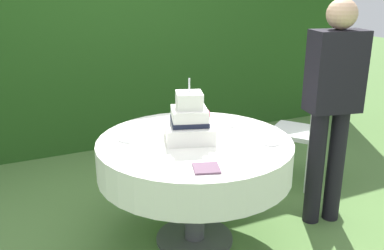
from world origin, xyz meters
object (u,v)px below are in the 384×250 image
(serving_plate_left, at_px, (129,139))
(napkin_stack, at_px, (206,168))
(standing_person, at_px, (333,100))
(wedding_cake, at_px, (190,122))
(serving_plate_right, at_px, (271,143))
(cake_table, at_px, (195,157))
(garden_chair, at_px, (306,125))
(serving_plate_near, at_px, (161,120))
(serving_plate_far, at_px, (228,125))

(serving_plate_left, xyz_separation_m, napkin_stack, (0.24, -0.61, -0.00))
(standing_person, bearing_deg, wedding_cake, 169.22)
(serving_plate_left, height_order, serving_plate_right, same)
(wedding_cake, xyz_separation_m, serving_plate_left, (-0.36, 0.15, -0.11))
(wedding_cake, distance_m, serving_plate_left, 0.40)
(cake_table, distance_m, garden_chair, 1.29)
(garden_chair, bearing_deg, cake_table, -162.58)
(serving_plate_left, distance_m, serving_plate_right, 0.90)
(serving_plate_right, bearing_deg, wedding_cake, 145.54)
(serving_plate_near, xyz_separation_m, standing_person, (1.02, -0.62, 0.19))
(wedding_cake, height_order, garden_chair, wedding_cake)
(serving_plate_near, relative_size, garden_chair, 0.15)
(napkin_stack, relative_size, garden_chair, 0.16)
(serving_plate_right, relative_size, standing_person, 0.07)
(cake_table, height_order, serving_plate_far, serving_plate_far)
(cake_table, height_order, napkin_stack, napkin_stack)
(napkin_stack, bearing_deg, serving_plate_far, 51.53)
(serving_plate_right, distance_m, standing_person, 0.61)
(serving_plate_right, distance_m, garden_chair, 1.06)
(napkin_stack, bearing_deg, serving_plate_left, 111.45)
(napkin_stack, height_order, standing_person, standing_person)
(serving_plate_left, distance_m, napkin_stack, 0.66)
(cake_table, distance_m, serving_plate_left, 0.44)
(cake_table, xyz_separation_m, wedding_cake, (-0.02, 0.03, 0.24))
(serving_plate_far, bearing_deg, serving_plate_near, 142.74)
(serving_plate_near, height_order, napkin_stack, same)
(serving_plate_near, xyz_separation_m, serving_plate_right, (0.46, -0.72, 0.00))
(wedding_cake, distance_m, serving_plate_far, 0.40)
(standing_person, bearing_deg, napkin_stack, -166.19)
(serving_plate_far, distance_m, garden_chair, 0.94)
(wedding_cake, distance_m, serving_plate_right, 0.53)
(serving_plate_left, distance_m, standing_person, 1.40)
(serving_plate_left, bearing_deg, garden_chair, 7.13)
(standing_person, bearing_deg, garden_chair, 64.96)
(serving_plate_left, bearing_deg, standing_person, -14.28)
(garden_chair, bearing_deg, wedding_cake, -164.11)
(napkin_stack, bearing_deg, standing_person, 13.81)
(serving_plate_far, height_order, serving_plate_left, same)
(wedding_cake, distance_m, napkin_stack, 0.49)
(napkin_stack, bearing_deg, serving_plate_right, 17.46)
(cake_table, xyz_separation_m, serving_plate_right, (0.40, -0.26, 0.13))
(serving_plate_far, bearing_deg, serving_plate_left, 178.38)
(wedding_cake, bearing_deg, standing_person, -10.78)
(cake_table, distance_m, serving_plate_right, 0.50)
(serving_plate_right, bearing_deg, serving_plate_near, 122.26)
(serving_plate_near, xyz_separation_m, garden_chair, (1.28, -0.08, -0.20))
(serving_plate_right, height_order, napkin_stack, same)
(serving_plate_near, height_order, serving_plate_far, same)
(cake_table, bearing_deg, wedding_cake, 124.07)
(wedding_cake, xyz_separation_m, serving_plate_far, (0.36, 0.13, -0.11))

